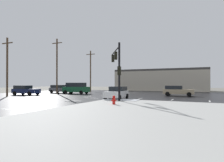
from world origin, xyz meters
The scene contains 16 objects.
ground_plane centered at (0.00, 0.00, 0.00)m, with size 120.00×120.00×0.00m, color slate.
road_asphalt centered at (0.00, 0.00, 0.01)m, with size 44.00×44.00×0.02m, color black.
sidewalk_corner centered at (12.00, -12.00, 0.07)m, with size 18.00×18.00×0.14m, color #B2B2AD.
snow_strip_curbside centered at (5.00, -4.00, 0.17)m, with size 4.00×1.60×0.06m, color white.
lane_markings centered at (1.20, -1.38, 0.02)m, with size 36.15×36.15×0.01m.
traffic_signal_mast centered at (4.45, -3.80, 4.31)m, with size 3.44×5.33×6.20m.
fire_hydrant centered at (6.13, -8.23, 0.54)m, with size 0.48×0.26×0.79m.
strip_building_background centered at (3.24, 26.87, 2.72)m, with size 22.79×8.00×5.45m.
sedan_white centered at (3.73, -2.20, 0.85)m, with size 2.37×4.66×1.58m.
suv_green centered at (-7.94, 5.39, 1.09)m, with size 4.95×2.48×2.03m.
sedan_navy centered at (-13.18, -1.40, 0.85)m, with size 4.67×2.40×1.58m.
sedan_grey centered at (-11.93, 5.68, 0.85)m, with size 4.57×2.10×1.58m.
sedan_tan centered at (9.70, 7.26, 0.85)m, with size 4.59×2.14×1.58m.
utility_pole_mid centered at (-12.91, -4.85, 4.58)m, with size 2.20×0.28×8.75m.
utility_pole_far centered at (-11.25, 3.99, 5.34)m, with size 2.20×0.28×10.23m.
utility_pole_distant centered at (-9.90, 13.57, 4.86)m, with size 2.20×0.28×9.30m.
Camera 1 is at (13.50, -24.02, 2.11)m, focal length 31.10 mm.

